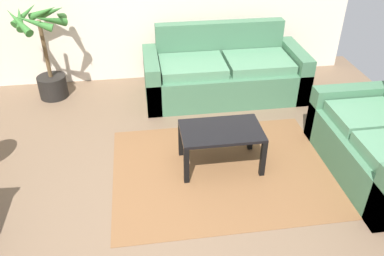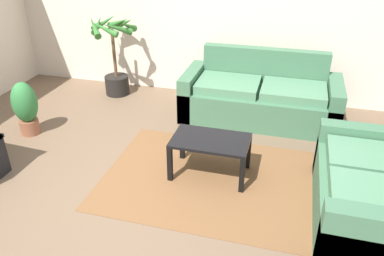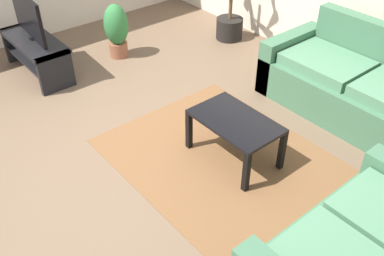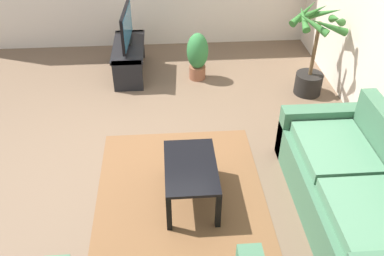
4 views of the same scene
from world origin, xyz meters
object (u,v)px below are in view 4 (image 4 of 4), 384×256
object	(u,v)px
coffee_table	(191,171)
potted_plant_small	(197,55)
couch_main	(356,193)
tv	(127,26)
potted_palm	(313,55)
tv_stand	(129,55)

from	to	relation	value
coffee_table	potted_plant_small	distance (m)	2.47
couch_main	tv	xyz separation A→B (m)	(-3.04, -2.23, 0.44)
tv	potted_palm	size ratio (longest dim) A/B	0.73
couch_main	potted_palm	world-z (taller)	potted_palm
tv	coffee_table	size ratio (longest dim) A/B	1.11
tv	coffee_table	xyz separation A→B (m)	(2.69, 0.72, -0.38)
tv_stand	tv	world-z (taller)	tv
coffee_table	tv_stand	bearing A→B (deg)	-164.92
tv	potted_plant_small	world-z (taller)	tv
tv_stand	potted_plant_small	bearing A→B (deg)	76.86
couch_main	tv	world-z (taller)	tv
couch_main	potted_plant_small	world-z (taller)	couch_main
tv_stand	potted_palm	size ratio (longest dim) A/B	0.89
tv	potted_palm	bearing A→B (deg)	72.83
tv	tv_stand	bearing A→B (deg)	-93.52
tv_stand	potted_plant_small	xyz separation A→B (m)	(0.23, 1.00, 0.08)
couch_main	coffee_table	bearing A→B (deg)	-103.09
couch_main	potted_palm	distance (m)	2.30
couch_main	potted_plant_small	size ratio (longest dim) A/B	2.96
coffee_table	potted_plant_small	bearing A→B (deg)	173.69
tv	potted_plant_small	size ratio (longest dim) A/B	1.27
tv	potted_palm	world-z (taller)	potted_palm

